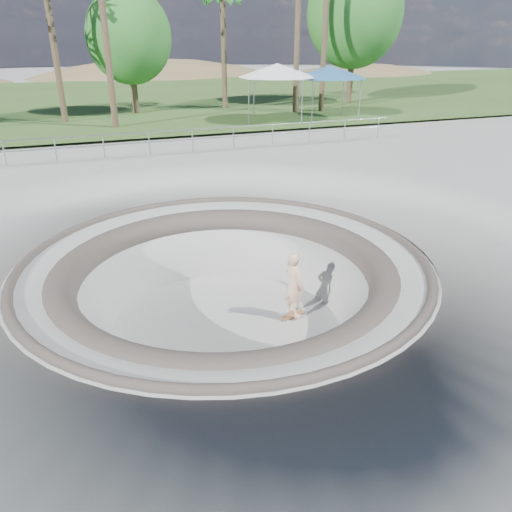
% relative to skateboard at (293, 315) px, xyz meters
% --- Properties ---
extents(ground, '(180.00, 180.00, 0.00)m').
position_rel_skateboard_xyz_m(ground, '(-1.84, 0.23, 1.84)').
color(ground, '#ACADA8').
rests_on(ground, ground).
extents(skate_bowl, '(14.00, 14.00, 4.10)m').
position_rel_skateboard_xyz_m(skate_bowl, '(-1.84, 0.23, 0.01)').
color(skate_bowl, '#ACADA8').
rests_on(skate_bowl, ground).
extents(grass_strip, '(180.00, 36.00, 0.12)m').
position_rel_skateboard_xyz_m(grass_strip, '(-1.84, 34.23, 2.06)').
color(grass_strip, '#385421').
rests_on(grass_strip, ground).
extents(distant_hills, '(103.20, 45.00, 28.60)m').
position_rel_skateboard_xyz_m(distant_hills, '(1.94, 57.40, -5.18)').
color(distant_hills, brown).
rests_on(distant_hills, ground).
extents(safety_railing, '(25.00, 0.06, 1.03)m').
position_rel_skateboard_xyz_m(safety_railing, '(-1.84, 12.23, 2.53)').
color(safety_railing, gray).
rests_on(safety_railing, ground).
extents(skateboard, '(0.76, 0.40, 0.08)m').
position_rel_skateboard_xyz_m(skateboard, '(0.00, 0.00, 0.00)').
color(skateboard, '#9C633E').
rests_on(skateboard, ground).
extents(skater, '(0.63, 0.78, 1.85)m').
position_rel_skateboard_xyz_m(skater, '(-0.00, 0.00, 0.94)').
color(skater, beige).
rests_on(skater, skateboard).
extents(canopy_white, '(5.97, 5.97, 3.33)m').
position_rel_skateboard_xyz_m(canopy_white, '(6.95, 18.63, 5.03)').
color(canopy_white, gray).
rests_on(canopy_white, ground).
extents(canopy_blue, '(6.23, 6.23, 3.19)m').
position_rel_skateboard_xyz_m(canopy_blue, '(10.27, 18.23, 4.91)').
color(canopy_blue, gray).
rests_on(canopy_blue, ground).
extents(bushy_tree_mid, '(5.43, 4.93, 7.83)m').
position_rel_skateboard_xyz_m(bushy_tree_mid, '(-0.82, 24.89, 6.87)').
color(bushy_tree_mid, brown).
rests_on(bushy_tree_mid, ground).
extents(bushy_tree_right, '(7.19, 6.54, 10.38)m').
position_rel_skateboard_xyz_m(bushy_tree_right, '(15.61, 25.04, 8.45)').
color(bushy_tree_right, brown).
rests_on(bushy_tree_right, ground).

